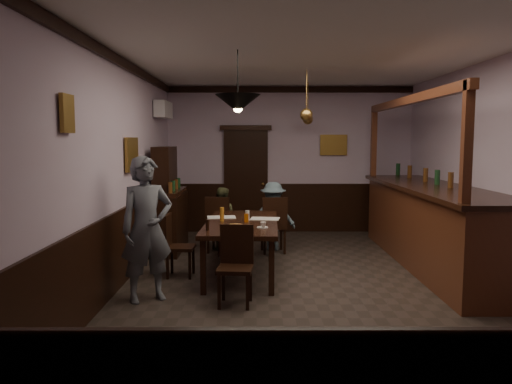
{
  "coord_description": "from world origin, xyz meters",
  "views": [
    {
      "loc": [
        -0.71,
        -6.29,
        1.91
      ],
      "look_at": [
        -0.7,
        0.92,
        1.15
      ],
      "focal_mm": 35.0,
      "sensor_mm": 36.0,
      "label": 1
    }
  ],
  "objects_px": {
    "coffee_cup": "(263,225)",
    "person_seated_left": "(221,218)",
    "dining_table": "(242,226)",
    "chair_near": "(236,261)",
    "pendant_iron": "(238,104)",
    "chair_far_left": "(219,222)",
    "person_standing": "(147,229)",
    "soda_can": "(246,218)",
    "sideboard": "(168,209)",
    "person_seated_right": "(273,216)",
    "chair_side": "(175,242)",
    "bar_counter": "(434,224)",
    "pendant_brass_far": "(308,119)",
    "pendant_brass_mid": "(306,115)",
    "chair_far_right": "(274,222)"
  },
  "relations": [
    {
      "from": "coffee_cup",
      "to": "person_seated_left",
      "type": "bearing_deg",
      "value": 109.88
    },
    {
      "from": "dining_table",
      "to": "person_seated_left",
      "type": "relative_size",
      "value": 2.05
    },
    {
      "from": "chair_near",
      "to": "pendant_iron",
      "type": "height_order",
      "value": "pendant_iron"
    },
    {
      "from": "chair_far_left",
      "to": "person_standing",
      "type": "height_order",
      "value": "person_standing"
    },
    {
      "from": "soda_can",
      "to": "sideboard",
      "type": "relative_size",
      "value": 0.07
    },
    {
      "from": "person_seated_right",
      "to": "coffee_cup",
      "type": "xyz_separation_m",
      "value": [
        -0.21,
        -2.1,
        0.21
      ]
    },
    {
      "from": "person_seated_left",
      "to": "pendant_iron",
      "type": "distance_m",
      "value": 3.0
    },
    {
      "from": "chair_side",
      "to": "bar_counter",
      "type": "distance_m",
      "value": 3.87
    },
    {
      "from": "bar_counter",
      "to": "pendant_brass_far",
      "type": "xyz_separation_m",
      "value": [
        -1.69,
        2.19,
        1.66
      ]
    },
    {
      "from": "chair_far_left",
      "to": "pendant_brass_mid",
      "type": "bearing_deg",
      "value": 177.44
    },
    {
      "from": "soda_can",
      "to": "pendant_iron",
      "type": "bearing_deg",
      "value": -96.85
    },
    {
      "from": "pendant_brass_mid",
      "to": "chair_far_left",
      "type": "bearing_deg",
      "value": 166.35
    },
    {
      "from": "dining_table",
      "to": "person_seated_right",
      "type": "bearing_deg",
      "value": 71.99
    },
    {
      "from": "chair_far_right",
      "to": "sideboard",
      "type": "xyz_separation_m",
      "value": [
        -1.82,
        0.22,
        0.19
      ]
    },
    {
      "from": "dining_table",
      "to": "soda_can",
      "type": "height_order",
      "value": "soda_can"
    },
    {
      "from": "chair_near",
      "to": "person_standing",
      "type": "xyz_separation_m",
      "value": [
        -1.05,
        0.11,
        0.36
      ]
    },
    {
      "from": "person_standing",
      "to": "pendant_brass_mid",
      "type": "distance_m",
      "value": 3.33
    },
    {
      "from": "chair_side",
      "to": "pendant_brass_mid",
      "type": "height_order",
      "value": "pendant_brass_mid"
    },
    {
      "from": "chair_far_left",
      "to": "chair_near",
      "type": "xyz_separation_m",
      "value": [
        0.38,
        -2.61,
        -0.03
      ]
    },
    {
      "from": "bar_counter",
      "to": "person_seated_right",
      "type": "bearing_deg",
      "value": 155.22
    },
    {
      "from": "chair_far_left",
      "to": "chair_side",
      "type": "distance_m",
      "value": 1.54
    },
    {
      "from": "person_seated_left",
      "to": "bar_counter",
      "type": "height_order",
      "value": "bar_counter"
    },
    {
      "from": "chair_far_right",
      "to": "person_standing",
      "type": "xyz_separation_m",
      "value": [
        -1.59,
        -2.47,
        0.33
      ]
    },
    {
      "from": "sideboard",
      "to": "pendant_brass_mid",
      "type": "distance_m",
      "value": 2.85
    },
    {
      "from": "soda_can",
      "to": "chair_side",
      "type": "bearing_deg",
      "value": -173.56
    },
    {
      "from": "chair_side",
      "to": "soda_can",
      "type": "height_order",
      "value": "chair_side"
    },
    {
      "from": "dining_table",
      "to": "coffee_cup",
      "type": "relative_size",
      "value": 27.88
    },
    {
      "from": "person_standing",
      "to": "chair_near",
      "type": "bearing_deg",
      "value": -35.92
    },
    {
      "from": "pendant_brass_mid",
      "to": "dining_table",
      "type": "bearing_deg",
      "value": -136.63
    },
    {
      "from": "chair_far_right",
      "to": "sideboard",
      "type": "distance_m",
      "value": 1.84
    },
    {
      "from": "chair_far_right",
      "to": "soda_can",
      "type": "relative_size",
      "value": 8.0
    },
    {
      "from": "person_seated_left",
      "to": "pendant_iron",
      "type": "xyz_separation_m",
      "value": [
        0.38,
        -2.36,
        1.81
      ]
    },
    {
      "from": "soda_can",
      "to": "pendant_brass_far",
      "type": "height_order",
      "value": "pendant_brass_far"
    },
    {
      "from": "person_seated_left",
      "to": "bar_counter",
      "type": "distance_m",
      "value": 3.48
    },
    {
      "from": "person_seated_left",
      "to": "bar_counter",
      "type": "relative_size",
      "value": 0.24
    },
    {
      "from": "person_seated_left",
      "to": "soda_can",
      "type": "relative_size",
      "value": 9.07
    },
    {
      "from": "dining_table",
      "to": "pendant_brass_far",
      "type": "relative_size",
      "value": 2.75
    },
    {
      "from": "dining_table",
      "to": "pendant_brass_far",
      "type": "distance_m",
      "value": 3.3
    },
    {
      "from": "soda_can",
      "to": "pendant_iron",
      "type": "height_order",
      "value": "pendant_iron"
    },
    {
      "from": "soda_can",
      "to": "pendant_brass_mid",
      "type": "relative_size",
      "value": 0.15
    },
    {
      "from": "person_seated_left",
      "to": "person_seated_right",
      "type": "bearing_deg",
      "value": -174.74
    },
    {
      "from": "person_seated_left",
      "to": "person_seated_right",
      "type": "xyz_separation_m",
      "value": [
        0.9,
        -0.03,
        0.05
      ]
    },
    {
      "from": "person_seated_left",
      "to": "sideboard",
      "type": "relative_size",
      "value": 0.61
    },
    {
      "from": "chair_near",
      "to": "chair_side",
      "type": "distance_m",
      "value": 1.46
    },
    {
      "from": "pendant_iron",
      "to": "bar_counter",
      "type": "bearing_deg",
      "value": 22.9
    },
    {
      "from": "chair_far_left",
      "to": "chair_side",
      "type": "bearing_deg",
      "value": 81.93
    },
    {
      "from": "chair_far_right",
      "to": "soda_can",
      "type": "distance_m",
      "value": 1.41
    },
    {
      "from": "coffee_cup",
      "to": "pendant_iron",
      "type": "relative_size",
      "value": 0.11
    },
    {
      "from": "person_seated_left",
      "to": "person_standing",
      "type": "bearing_deg",
      "value": 83.17
    },
    {
      "from": "chair_far_left",
      "to": "coffee_cup",
      "type": "bearing_deg",
      "value": 122.23
    }
  ]
}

